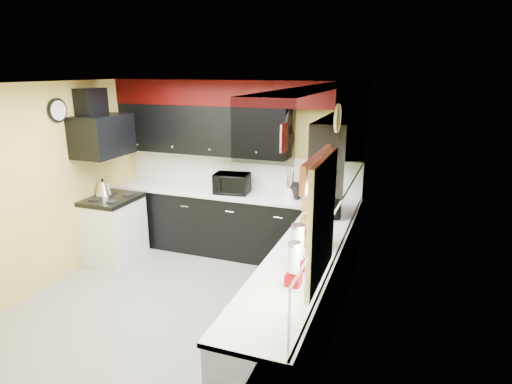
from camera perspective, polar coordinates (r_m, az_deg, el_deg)
ground at (r=5.28m, az=-9.78°, el=-14.20°), size 3.60×3.60×0.00m
wall_back at (r=6.34m, az=-2.26°, el=3.39°), size 3.60×0.06×2.50m
wall_right at (r=4.19m, az=11.33°, el=-3.63°), size 0.06×3.60×2.50m
wall_left at (r=5.88m, az=-25.81°, el=0.76°), size 0.06×3.60×2.50m
ceiling at (r=4.57m, az=-11.30°, el=14.02°), size 3.60×3.60×0.06m
cab_back at (r=6.30m, az=-3.22°, el=-4.30°), size 3.60×0.60×0.90m
cab_right at (r=4.31m, az=6.00°, el=-14.55°), size 0.60×3.00×0.90m
counter_back at (r=6.15m, az=-3.29°, el=-0.19°), size 3.62×0.64×0.04m
counter_right at (r=4.09m, az=6.20°, el=-8.88°), size 0.64×3.02×0.04m
splash_back at (r=6.34m, az=-2.29°, el=2.85°), size 3.60×0.02×0.50m
splash_right at (r=4.21m, az=11.15°, el=-4.38°), size 0.02×3.60×0.50m
upper_back at (r=6.29m, az=-7.19°, el=8.28°), size 2.60×0.35×0.70m
upper_right at (r=4.94m, az=11.35°, el=5.98°), size 0.35×1.80×0.70m
soffit_back at (r=6.02m, az=-3.04°, el=13.06°), size 3.60×0.36×0.35m
soffit_right at (r=3.82m, az=9.07°, el=11.15°), size 0.36×3.24×0.35m
stove at (r=6.44m, az=-18.33°, el=-4.83°), size 0.60×0.75×0.86m
cooktop at (r=6.30m, az=-18.69°, el=-0.92°), size 0.62×0.77×0.06m
hood at (r=6.15m, az=-19.81°, el=7.09°), size 0.50×0.78×0.55m
hood_duct at (r=6.18m, az=-21.12°, el=10.95°), size 0.24×0.40×0.40m
window at (r=3.26m, az=8.81°, el=-3.69°), size 0.03×0.86×0.96m
valance at (r=3.15m, az=8.14°, el=3.27°), size 0.04×0.88×0.20m
pan_top at (r=5.71m, az=4.42°, el=9.60°), size 0.03×0.22×0.40m
pan_mid at (r=5.62m, az=4.00°, el=6.93°), size 0.03×0.28×0.46m
pan_low at (r=5.87m, az=4.71°, el=7.01°), size 0.03×0.24×0.42m
cut_board at (r=5.50m, az=3.76°, el=7.26°), size 0.03×0.26×0.35m
baskets at (r=4.31m, az=7.70°, el=-3.90°), size 0.27×0.27×0.50m
clock at (r=5.88m, az=-24.94°, el=9.84°), size 0.03×0.30×0.30m
deco_plate at (r=3.63m, az=10.83°, el=9.63°), size 0.03×0.24×0.24m
toaster_oven at (r=6.07m, az=-3.26°, el=1.15°), size 0.52×0.45×0.28m
microwave at (r=5.26m, az=9.41°, el=-1.37°), size 0.44×0.57×0.28m
utensil_crock at (r=5.82m, az=4.58°, el=-0.15°), size 0.19×0.19×0.16m
knife_block at (r=5.81m, az=5.35°, el=0.10°), size 0.12×0.15×0.22m
kettle at (r=6.42m, az=-19.72°, el=0.48°), size 0.24×0.24×0.19m
dispenser_a at (r=3.77m, az=5.53°, el=-7.54°), size 0.19×0.19×0.39m
dispenser_b at (r=3.52m, az=5.07°, el=-9.85°), size 0.13×0.13×0.33m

